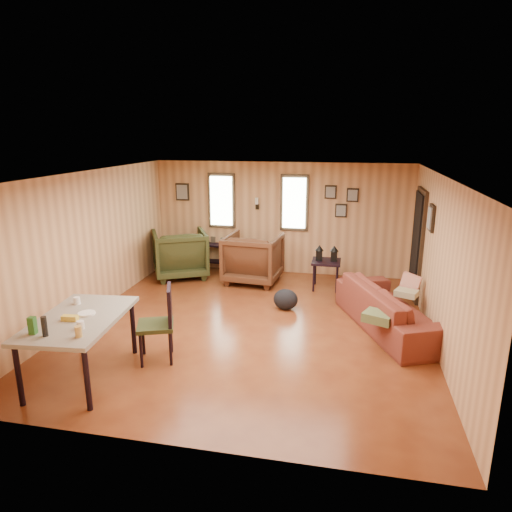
{
  "coord_description": "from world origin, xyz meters",
  "views": [
    {
      "loc": [
        1.45,
        -6.62,
        3.0
      ],
      "look_at": [
        0.0,
        0.4,
        1.05
      ],
      "focal_mm": 32.0,
      "sensor_mm": 36.0,
      "label": 1
    }
  ],
  "objects_px": {
    "dining_table": "(78,323)",
    "recliner_brown": "(253,256)",
    "end_table": "(219,251)",
    "sofa": "(392,301)",
    "side_table": "(326,259)",
    "recliner_green": "(180,251)"
  },
  "relations": [
    {
      "from": "end_table",
      "to": "dining_table",
      "type": "distance_m",
      "value": 4.97
    },
    {
      "from": "recliner_brown",
      "to": "end_table",
      "type": "height_order",
      "value": "recliner_brown"
    },
    {
      "from": "recliner_brown",
      "to": "recliner_green",
      "type": "height_order",
      "value": "recliner_green"
    },
    {
      "from": "end_table",
      "to": "side_table",
      "type": "bearing_deg",
      "value": -20.39
    },
    {
      "from": "recliner_green",
      "to": "dining_table",
      "type": "height_order",
      "value": "recliner_green"
    },
    {
      "from": "dining_table",
      "to": "side_table",
      "type": "bearing_deg",
      "value": 49.93
    },
    {
      "from": "recliner_green",
      "to": "end_table",
      "type": "distance_m",
      "value": 0.99
    },
    {
      "from": "recliner_green",
      "to": "side_table",
      "type": "xyz_separation_m",
      "value": [
        3.09,
        -0.17,
        0.05
      ]
    },
    {
      "from": "sofa",
      "to": "dining_table",
      "type": "height_order",
      "value": "dining_table"
    },
    {
      "from": "dining_table",
      "to": "sofa",
      "type": "bearing_deg",
      "value": 25.3
    },
    {
      "from": "recliner_brown",
      "to": "dining_table",
      "type": "height_order",
      "value": "recliner_brown"
    },
    {
      "from": "sofa",
      "to": "side_table",
      "type": "xyz_separation_m",
      "value": [
        -1.12,
        1.72,
        0.14
      ]
    },
    {
      "from": "end_table",
      "to": "dining_table",
      "type": "height_order",
      "value": "dining_table"
    },
    {
      "from": "end_table",
      "to": "sofa",
      "type": "bearing_deg",
      "value": -36.36
    },
    {
      "from": "end_table",
      "to": "dining_table",
      "type": "bearing_deg",
      "value": -93.93
    },
    {
      "from": "side_table",
      "to": "end_table",
      "type": "bearing_deg",
      "value": 159.61
    },
    {
      "from": "dining_table",
      "to": "end_table",
      "type": "bearing_deg",
      "value": 80.71
    },
    {
      "from": "recliner_brown",
      "to": "end_table",
      "type": "distance_m",
      "value": 1.25
    },
    {
      "from": "recliner_green",
      "to": "end_table",
      "type": "height_order",
      "value": "recliner_green"
    },
    {
      "from": "recliner_green",
      "to": "end_table",
      "type": "xyz_separation_m",
      "value": [
        0.63,
        0.75,
        -0.14
      ]
    },
    {
      "from": "sofa",
      "to": "recliner_green",
      "type": "height_order",
      "value": "recliner_green"
    },
    {
      "from": "dining_table",
      "to": "recliner_brown",
      "type": "bearing_deg",
      "value": 67.23
    }
  ]
}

